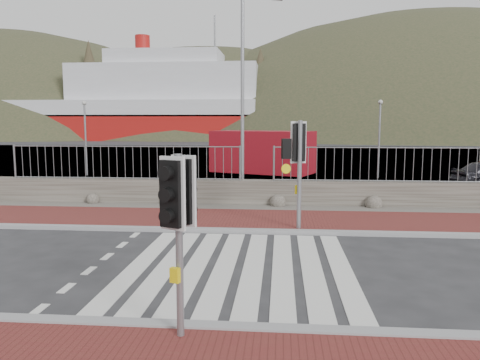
# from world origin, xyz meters

# --- Properties ---
(ground) EXTENTS (220.00, 220.00, 0.00)m
(ground) POSITION_xyz_m (0.00, 0.00, 0.00)
(ground) COLOR #28282B
(ground) RESTS_ON ground
(sidewalk_far) EXTENTS (40.00, 3.00, 0.08)m
(sidewalk_far) POSITION_xyz_m (0.00, 4.50, 0.04)
(sidewalk_far) COLOR maroon
(sidewalk_far) RESTS_ON ground
(kerb_near) EXTENTS (40.00, 0.25, 0.12)m
(kerb_near) POSITION_xyz_m (0.00, -3.00, 0.05)
(kerb_near) COLOR gray
(kerb_near) RESTS_ON ground
(kerb_far) EXTENTS (40.00, 0.25, 0.12)m
(kerb_far) POSITION_xyz_m (0.00, 3.00, 0.05)
(kerb_far) COLOR gray
(kerb_far) RESTS_ON ground
(zebra_crossing) EXTENTS (4.62, 5.60, 0.01)m
(zebra_crossing) POSITION_xyz_m (-0.00, 0.00, 0.01)
(zebra_crossing) COLOR silver
(zebra_crossing) RESTS_ON ground
(gravel_strip) EXTENTS (40.00, 1.50, 0.06)m
(gravel_strip) POSITION_xyz_m (0.00, 6.50, 0.03)
(gravel_strip) COLOR #59544C
(gravel_strip) RESTS_ON ground
(stone_wall) EXTENTS (40.00, 0.60, 0.90)m
(stone_wall) POSITION_xyz_m (0.00, 7.30, 0.45)
(stone_wall) COLOR #4C473E
(stone_wall) RESTS_ON ground
(railing) EXTENTS (18.07, 0.07, 1.22)m
(railing) POSITION_xyz_m (0.00, 7.15, 1.82)
(railing) COLOR gray
(railing) RESTS_ON stone_wall
(quay) EXTENTS (120.00, 40.00, 0.50)m
(quay) POSITION_xyz_m (0.00, 27.90, 0.00)
(quay) COLOR #4C4C4F
(quay) RESTS_ON ground
(water) EXTENTS (220.00, 50.00, 0.05)m
(water) POSITION_xyz_m (0.00, 62.90, 0.00)
(water) COLOR #3F4C54
(water) RESTS_ON ground
(ferry) EXTENTS (50.00, 16.00, 20.00)m
(ferry) POSITION_xyz_m (-24.65, 67.90, 5.36)
(ferry) COLOR #9C1311
(ferry) RESTS_ON ground
(hills_backdrop) EXTENTS (254.00, 90.00, 100.00)m
(hills_backdrop) POSITION_xyz_m (6.74, 87.90, -23.05)
(hills_backdrop) COLOR #2C351F
(hills_backdrop) RESTS_ON ground
(traffic_signal_near) EXTENTS (0.42, 0.34, 2.58)m
(traffic_signal_near) POSITION_xyz_m (-0.51, -3.32, 1.86)
(traffic_signal_near) COLOR gray
(traffic_signal_near) RESTS_ON ground
(traffic_signal_far) EXTENTS (0.75, 0.39, 3.03)m
(traffic_signal_far) POSITION_xyz_m (1.31, 3.36, 2.19)
(traffic_signal_far) COLOR gray
(traffic_signal_far) RESTS_ON ground
(streetlight) EXTENTS (1.56, 0.69, 7.61)m
(streetlight) POSITION_xyz_m (-0.47, 8.14, 4.28)
(streetlight) COLOR gray
(streetlight) RESTS_ON ground
(shipping_container) EXTENTS (6.35, 4.47, 2.44)m
(shipping_container) POSITION_xyz_m (-0.25, 18.22, 1.22)
(shipping_container) COLOR maroon
(shipping_container) RESTS_ON ground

